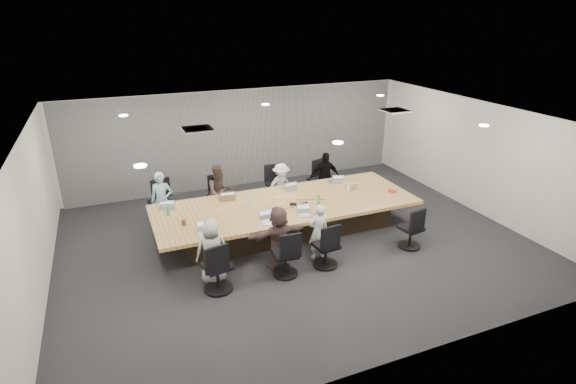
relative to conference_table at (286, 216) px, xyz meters
name	(u,v)px	position (x,y,z in m)	size (l,w,h in m)	color
floor	(295,241)	(0.00, -0.50, -0.40)	(10.00, 8.00, 0.00)	#25262A
ceiling	(296,119)	(0.00, -0.50, 2.40)	(10.00, 8.00, 0.00)	white
wall_back	(241,138)	(0.00, 3.50, 1.00)	(10.00, 2.80, 0.00)	beige
wall_front	(410,279)	(0.00, -4.50, 1.00)	(10.00, 2.80, 0.00)	beige
wall_left	(33,222)	(-5.00, -0.50, 1.00)	(8.00, 2.80, 0.00)	beige
wall_right	(476,157)	(5.00, -0.50, 1.00)	(8.00, 2.80, 0.00)	beige
curtain	(242,139)	(0.00, 3.42, 1.00)	(9.80, 0.04, 2.80)	gray
conference_table	(286,216)	(0.00, 0.00, 0.00)	(6.00, 2.20, 0.74)	black
chair_0	(161,205)	(-2.61, 1.70, 0.03)	(0.58, 0.58, 0.86)	black
chair_1	(217,199)	(-1.21, 1.70, -0.04)	(0.49, 0.49, 0.73)	black
chair_2	(276,188)	(0.41, 1.70, 0.03)	(0.58, 0.58, 0.87)	black
chair_3	(319,182)	(1.66, 1.70, 0.01)	(0.55, 0.55, 0.82)	black
chair_4	(217,270)	(-2.06, -1.70, 0.02)	(0.57, 0.57, 0.85)	black
chair_5	(285,257)	(-0.72, -1.70, -0.01)	(0.53, 0.53, 0.78)	black
chair_6	(326,249)	(0.16, -1.70, -0.01)	(0.53, 0.53, 0.78)	black
chair_7	(411,231)	(2.23, -1.70, -0.02)	(0.51, 0.51, 0.76)	black
person_0	(162,201)	(-2.61, 1.35, 0.29)	(0.50, 0.33, 1.38)	#89AEC5
laptop_0	(165,207)	(-2.61, 0.80, 0.35)	(0.33, 0.22, 0.02)	#B2B2B7
person_1	(220,192)	(-1.21, 1.35, 0.30)	(0.68, 0.53, 1.40)	#3C3129
laptop_1	(226,198)	(-1.21, 0.80, 0.35)	(0.34, 0.24, 0.02)	#8C6647
person_2	(281,186)	(0.41, 1.35, 0.21)	(0.79, 0.45, 1.22)	silver
laptop_2	(289,188)	(0.41, 0.80, 0.35)	(0.31, 0.22, 0.02)	#B2B2B7
person_3	(325,177)	(1.66, 1.35, 0.29)	(0.80, 0.34, 1.37)	black
laptop_3	(334,182)	(1.66, 0.80, 0.35)	(0.30, 0.21, 0.02)	#B2B2B7
person_4	(212,251)	(-2.06, -1.35, 0.24)	(0.62, 0.41, 1.28)	#A5A7A5
laptop_4	(205,233)	(-2.06, -0.80, 0.35)	(0.32, 0.22, 0.02)	#B2B2B7
person_5	(279,237)	(-0.72, -1.35, 0.26)	(1.22, 0.39, 1.31)	brown
laptop_5	(269,222)	(-0.72, -0.80, 0.35)	(0.35, 0.24, 0.02)	#B2B2B7
person_6	(318,232)	(0.16, -1.35, 0.21)	(0.44, 0.29, 1.22)	silver
laptop_6	(307,215)	(0.16, -0.80, 0.35)	(0.29, 0.20, 0.02)	#B2B2B7
bottle_green_left	(168,211)	(-2.60, 0.34, 0.46)	(0.07, 0.07, 0.24)	#359C5D
bottle_green_right	(319,200)	(0.62, -0.40, 0.46)	(0.07, 0.07, 0.24)	#359C5D
bottle_clear	(249,202)	(-0.84, 0.15, 0.46)	(0.07, 0.07, 0.23)	silver
cup_white_far	(278,199)	(-0.14, 0.16, 0.39)	(0.09, 0.09, 0.11)	white
cup_white_near	(348,188)	(1.71, 0.15, 0.39)	(0.09, 0.09, 0.11)	white
mug_brown	(184,222)	(-2.38, -0.25, 0.40)	(0.10, 0.10, 0.12)	brown
mic_left	(275,210)	(-0.39, -0.27, 0.35)	(0.14, 0.09, 0.03)	black
mic_right	(293,204)	(0.10, -0.15, 0.36)	(0.16, 0.11, 0.03)	black
stapler	(304,203)	(0.35, -0.24, 0.37)	(0.15, 0.04, 0.06)	black
canvas_bag	(351,186)	(1.81, 0.22, 0.41)	(0.26, 0.16, 0.14)	tan
snack_packet	(392,191)	(2.65, -0.34, 0.36)	(0.20, 0.13, 0.04)	red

